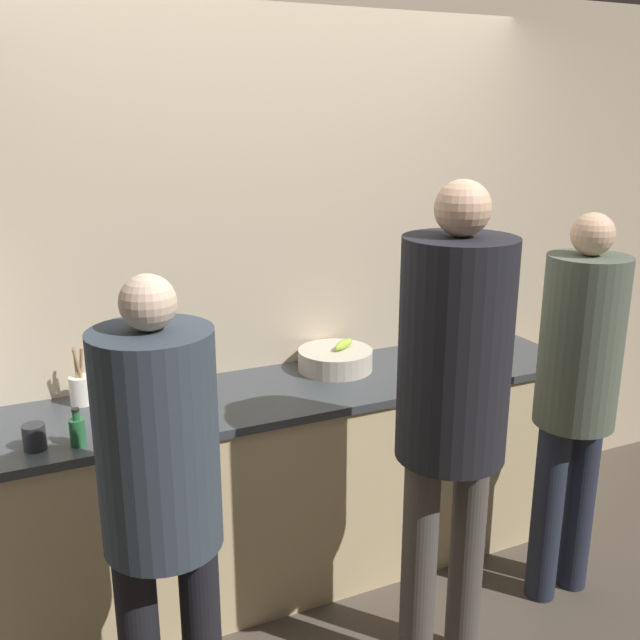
{
  "coord_description": "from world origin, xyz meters",
  "views": [
    {
      "loc": [
        -1.14,
        -2.32,
        2.06
      ],
      "look_at": [
        0.0,
        0.14,
        1.26
      ],
      "focal_mm": 40.0,
      "sensor_mm": 36.0,
      "label": 1
    }
  ],
  "objects_px": {
    "fruit_bowl": "(335,359)",
    "utensil_crock": "(81,389)",
    "bottle_amber": "(197,383)",
    "cup_black": "(34,437)",
    "person_center": "(453,390)",
    "bottle_green": "(77,431)",
    "person_right": "(577,382)",
    "person_left": "(161,485)"
  },
  "relations": [
    {
      "from": "bottle_green",
      "to": "cup_black",
      "type": "relative_size",
      "value": 1.53
    },
    {
      "from": "bottle_amber",
      "to": "cup_black",
      "type": "bearing_deg",
      "value": -167.68
    },
    {
      "from": "person_center",
      "to": "utensil_crock",
      "type": "bearing_deg",
      "value": 139.34
    },
    {
      "from": "person_center",
      "to": "person_right",
      "type": "height_order",
      "value": "person_center"
    },
    {
      "from": "fruit_bowl",
      "to": "bottle_green",
      "type": "bearing_deg",
      "value": -164.8
    },
    {
      "from": "fruit_bowl",
      "to": "person_left",
      "type": "bearing_deg",
      "value": -139.76
    },
    {
      "from": "bottle_green",
      "to": "person_center",
      "type": "bearing_deg",
      "value": -26.08
    },
    {
      "from": "bottle_amber",
      "to": "person_right",
      "type": "bearing_deg",
      "value": -22.54
    },
    {
      "from": "person_left",
      "to": "cup_black",
      "type": "distance_m",
      "value": 0.64
    },
    {
      "from": "fruit_bowl",
      "to": "cup_black",
      "type": "height_order",
      "value": "fruit_bowl"
    },
    {
      "from": "person_center",
      "to": "bottle_green",
      "type": "bearing_deg",
      "value": 153.92
    },
    {
      "from": "person_left",
      "to": "person_center",
      "type": "height_order",
      "value": "person_center"
    },
    {
      "from": "person_left",
      "to": "bottle_green",
      "type": "distance_m",
      "value": 0.55
    },
    {
      "from": "person_center",
      "to": "bottle_green",
      "type": "distance_m",
      "value": 1.33
    },
    {
      "from": "fruit_bowl",
      "to": "cup_black",
      "type": "distance_m",
      "value": 1.35
    },
    {
      "from": "person_right",
      "to": "utensil_crock",
      "type": "height_order",
      "value": "person_right"
    },
    {
      "from": "person_center",
      "to": "bottle_amber",
      "type": "distance_m",
      "value": 1.03
    },
    {
      "from": "person_right",
      "to": "utensil_crock",
      "type": "xyz_separation_m",
      "value": [
        -1.86,
        0.82,
        -0.01
      ]
    },
    {
      "from": "bottle_green",
      "to": "bottle_amber",
      "type": "relative_size",
      "value": 0.56
    },
    {
      "from": "fruit_bowl",
      "to": "person_right",
      "type": "bearing_deg",
      "value": -45.31
    },
    {
      "from": "person_left",
      "to": "fruit_bowl",
      "type": "distance_m",
      "value": 1.31
    },
    {
      "from": "utensil_crock",
      "to": "bottle_green",
      "type": "height_order",
      "value": "utensil_crock"
    },
    {
      "from": "person_left",
      "to": "person_right",
      "type": "height_order",
      "value": "person_right"
    },
    {
      "from": "bottle_amber",
      "to": "person_center",
      "type": "bearing_deg",
      "value": -46.78
    },
    {
      "from": "person_left",
      "to": "utensil_crock",
      "type": "bearing_deg",
      "value": 97.47
    },
    {
      "from": "person_right",
      "to": "utensil_crock",
      "type": "relative_size",
      "value": 7.0
    },
    {
      "from": "fruit_bowl",
      "to": "bottle_green",
      "type": "distance_m",
      "value": 1.22
    },
    {
      "from": "person_left",
      "to": "person_center",
      "type": "relative_size",
      "value": 0.88
    },
    {
      "from": "person_center",
      "to": "person_right",
      "type": "distance_m",
      "value": 0.76
    },
    {
      "from": "person_left",
      "to": "cup_black",
      "type": "xyz_separation_m",
      "value": [
        -0.32,
        0.56,
        -0.02
      ]
    },
    {
      "from": "person_center",
      "to": "utensil_crock",
      "type": "relative_size",
      "value": 7.69
    },
    {
      "from": "cup_black",
      "to": "bottle_green",
      "type": "bearing_deg",
      "value": -12.19
    },
    {
      "from": "person_left",
      "to": "bottle_green",
      "type": "bearing_deg",
      "value": 108.86
    },
    {
      "from": "bottle_amber",
      "to": "cup_black",
      "type": "distance_m",
      "value": 0.64
    },
    {
      "from": "person_center",
      "to": "bottle_green",
      "type": "height_order",
      "value": "person_center"
    },
    {
      "from": "person_left",
      "to": "fruit_bowl",
      "type": "relative_size",
      "value": 4.74
    },
    {
      "from": "bottle_green",
      "to": "bottle_amber",
      "type": "bearing_deg",
      "value": 19.1
    },
    {
      "from": "person_right",
      "to": "fruit_bowl",
      "type": "distance_m",
      "value": 1.05
    },
    {
      "from": "person_center",
      "to": "fruit_bowl",
      "type": "height_order",
      "value": "person_center"
    },
    {
      "from": "person_center",
      "to": "utensil_crock",
      "type": "distance_m",
      "value": 1.49
    },
    {
      "from": "fruit_bowl",
      "to": "utensil_crock",
      "type": "bearing_deg",
      "value": 176.55
    },
    {
      "from": "person_center",
      "to": "bottle_amber",
      "type": "relative_size",
      "value": 7.27
    }
  ]
}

